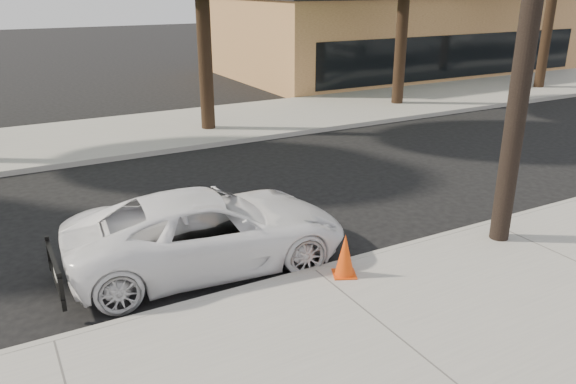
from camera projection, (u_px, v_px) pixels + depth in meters
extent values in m
plane|color=black|center=(258.00, 231.00, 10.94)|extent=(120.00, 120.00, 0.00)
cube|color=gray|center=(400.00, 344.00, 7.38)|extent=(90.00, 4.40, 0.15)
cube|color=gray|center=(142.00, 133.00, 17.90)|extent=(90.00, 5.00, 0.15)
cube|color=#9E9B93|center=(314.00, 273.00, 9.19)|extent=(90.00, 0.12, 0.16)
cube|color=#A36D44|center=(393.00, 34.00, 30.62)|extent=(18.00, 10.00, 4.00)
cylinder|color=black|center=(205.00, 53.00, 17.38)|extent=(0.44, 0.44, 4.75)
cylinder|color=black|center=(401.00, 45.00, 21.29)|extent=(0.44, 0.44, 4.40)
cylinder|color=black|center=(546.00, 34.00, 24.70)|extent=(0.44, 0.44, 4.60)
imported|color=white|center=(209.00, 230.00, 9.40)|extent=(4.84, 2.57, 1.29)
cube|color=#E1430B|center=(344.00, 274.00, 8.98)|extent=(0.48, 0.48, 0.02)
cone|color=#E1430B|center=(345.00, 255.00, 8.86)|extent=(0.43, 0.43, 0.71)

